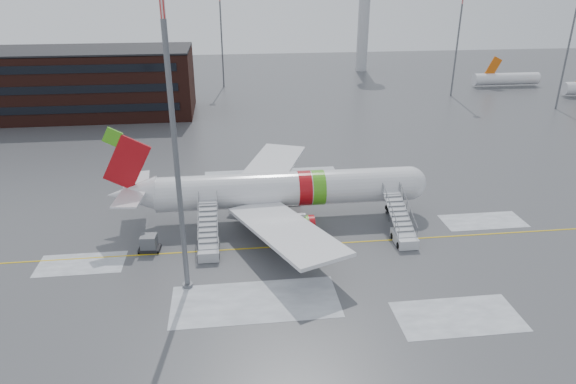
{
  "coord_description": "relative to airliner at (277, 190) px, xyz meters",
  "views": [
    {
      "loc": [
        -7.62,
        -45.89,
        25.47
      ],
      "look_at": [
        -1.6,
        3.49,
        4.0
      ],
      "focal_mm": 32.0,
      "sensor_mm": 36.0,
      "label": 1
    }
  ],
  "objects": [
    {
      "name": "distant_aircraft",
      "position": [
        65.05,
        58.51,
        -3.42
      ],
      "size": [
        35.0,
        18.0,
        8.0
      ],
      "primitive_type": null,
      "color": "#D8590C",
      "rests_on": "ground"
    },
    {
      "name": "light_mast_far_n",
      "position": [
        -5.45,
        72.51,
        10.42
      ],
      "size": [
        1.2,
        1.2,
        24.25
      ],
      "color": "#595B60",
      "rests_on": "ground"
    },
    {
      "name": "terminal_building",
      "position": [
        -42.45,
        49.49,
        2.78
      ],
      "size": [
        62.0,
        16.11,
        12.3
      ],
      "color": "#3F1E16",
      "rests_on": "ground"
    },
    {
      "name": "ground",
      "position": [
        2.55,
        -5.49,
        -3.42
      ],
      "size": [
        260.0,
        260.0,
        0.0
      ],
      "primitive_type": "plane",
      "color": "#494C4F",
      "rests_on": "ground"
    },
    {
      "name": "pushback_tug",
      "position": [
        2.36,
        -4.96,
        -2.69
      ],
      "size": [
        3.23,
        2.79,
        1.65
      ],
      "color": "black",
      "rests_on": "ground"
    },
    {
      "name": "uld_container",
      "position": [
        -13.3,
        -5.72,
        -2.63
      ],
      "size": [
        2.16,
        1.65,
        1.68
      ],
      "color": "black",
      "rests_on": "ground"
    },
    {
      "name": "light_mast_far_ne",
      "position": [
        44.55,
        56.51,
        10.42
      ],
      "size": [
        1.2,
        1.2,
        24.25
      ],
      "color": "#595B60",
      "rests_on": "ground"
    },
    {
      "name": "light_mast_near",
      "position": [
        -9.21,
        -12.52,
        11.09
      ],
      "size": [
        1.2,
        1.2,
        28.23
      ],
      "color": "#595B60",
      "rests_on": "ground"
    },
    {
      "name": "airstair_fwd",
      "position": [
        12.2,
        -6.54,
        -2.35
      ],
      "size": [
        2.05,
        7.7,
        3.48
      ],
      "color": "silver",
      "rests_on": "ground"
    },
    {
      "name": "airstair_aft",
      "position": [
        -7.45,
        -6.54,
        -2.35
      ],
      "size": [
        2.05,
        7.7,
        3.48
      ],
      "color": "#ADAEB4",
      "rests_on": "ground"
    },
    {
      "name": "airliner",
      "position": [
        0.0,
        0.0,
        0.0
      ],
      "size": [
        35.03,
        32.97,
        11.18
      ],
      "color": "silver",
      "rests_on": "ground"
    },
    {
      "name": "light_mast_far_e",
      "position": [
        60.55,
        42.51,
        10.42
      ],
      "size": [
        1.2,
        1.2,
        24.25
      ],
      "color": "#595B60",
      "rests_on": "ground"
    }
  ]
}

